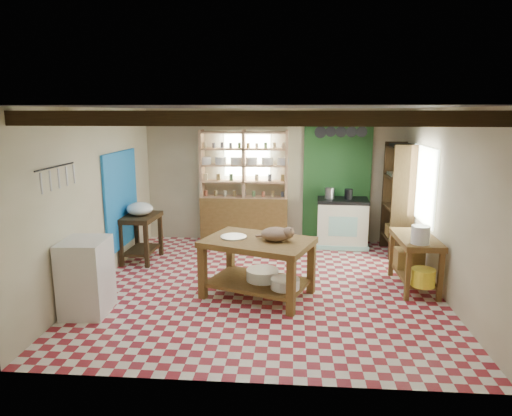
# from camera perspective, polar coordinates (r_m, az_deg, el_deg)

# --- Properties ---
(floor) EXTENTS (5.00, 5.00, 0.02)m
(floor) POSITION_cam_1_polar(r_m,az_deg,el_deg) (6.91, 1.13, -9.73)
(floor) COLOR maroon
(floor) RESTS_ON ground
(ceiling) EXTENTS (5.00, 5.00, 0.02)m
(ceiling) POSITION_cam_1_polar(r_m,az_deg,el_deg) (6.41, 1.23, 12.48)
(ceiling) COLOR #414045
(ceiling) RESTS_ON wall_back
(wall_back) EXTENTS (5.00, 0.04, 2.60)m
(wall_back) POSITION_cam_1_polar(r_m,az_deg,el_deg) (9.00, 2.11, 4.04)
(wall_back) COLOR beige
(wall_back) RESTS_ON floor
(wall_front) EXTENTS (5.00, 0.04, 2.60)m
(wall_front) POSITION_cam_1_polar(r_m,az_deg,el_deg) (4.11, -0.87, -5.66)
(wall_front) COLOR beige
(wall_front) RESTS_ON floor
(wall_left) EXTENTS (0.04, 5.00, 2.60)m
(wall_left) POSITION_cam_1_polar(r_m,az_deg,el_deg) (7.13, -19.33, 1.25)
(wall_left) COLOR beige
(wall_left) RESTS_ON floor
(wall_right) EXTENTS (0.04, 5.00, 2.60)m
(wall_right) POSITION_cam_1_polar(r_m,az_deg,el_deg) (6.86, 22.50, 0.61)
(wall_right) COLOR beige
(wall_right) RESTS_ON floor
(ceiling_beams) EXTENTS (5.00, 3.80, 0.15)m
(ceiling_beams) POSITION_cam_1_polar(r_m,az_deg,el_deg) (6.41, 1.22, 11.40)
(ceiling_beams) COLOR #332312
(ceiling_beams) RESTS_ON ceiling
(blue_wall_patch) EXTENTS (0.04, 1.40, 1.60)m
(blue_wall_patch) POSITION_cam_1_polar(r_m,az_deg,el_deg) (7.97, -16.46, 1.05)
(blue_wall_patch) COLOR blue
(blue_wall_patch) RESTS_ON wall_left
(green_wall_patch) EXTENTS (1.30, 0.04, 2.30)m
(green_wall_patch) POSITION_cam_1_polar(r_m,az_deg,el_deg) (9.01, 10.08, 3.55)
(green_wall_patch) COLOR #1F4F22
(green_wall_patch) RESTS_ON wall_back
(window_back) EXTENTS (0.90, 0.02, 0.80)m
(window_back) POSITION_cam_1_polar(r_m,az_deg,el_deg) (8.97, -1.09, 6.59)
(window_back) COLOR silver
(window_back) RESTS_ON wall_back
(window_right) EXTENTS (0.02, 1.30, 1.20)m
(window_right) POSITION_cam_1_polar(r_m,az_deg,el_deg) (7.78, 20.21, 2.79)
(window_right) COLOR silver
(window_right) RESTS_ON wall_right
(utensil_rail) EXTENTS (0.06, 0.90, 0.28)m
(utensil_rail) POSITION_cam_1_polar(r_m,az_deg,el_deg) (5.96, -23.71, 3.59)
(utensil_rail) COLOR black
(utensil_rail) RESTS_ON wall_left
(pot_rack) EXTENTS (0.86, 0.12, 0.36)m
(pot_rack) POSITION_cam_1_polar(r_m,az_deg,el_deg) (8.51, 10.58, 9.34)
(pot_rack) COLOR black
(pot_rack) RESTS_ON ceiling
(shelving_unit) EXTENTS (1.70, 0.34, 2.20)m
(shelving_unit) POSITION_cam_1_polar(r_m,az_deg,el_deg) (8.88, -1.50, 2.63)
(shelving_unit) COLOR tan
(shelving_unit) RESTS_ON floor
(tall_rack) EXTENTS (0.40, 0.86, 2.00)m
(tall_rack) POSITION_cam_1_polar(r_m,az_deg,el_deg) (8.56, 17.32, 1.05)
(tall_rack) COLOR #332312
(tall_rack) RESTS_ON floor
(work_table) EXTENTS (1.68, 1.40, 0.82)m
(work_table) POSITION_cam_1_polar(r_m,az_deg,el_deg) (6.42, 0.22, -7.48)
(work_table) COLOR brown
(work_table) RESTS_ON floor
(stove) EXTENTS (0.98, 0.69, 0.93)m
(stove) POSITION_cam_1_polar(r_m,az_deg,el_deg) (8.86, 10.70, -1.81)
(stove) COLOR silver
(stove) RESTS_ON floor
(prep_table) EXTENTS (0.59, 0.83, 0.81)m
(prep_table) POSITION_cam_1_polar(r_m,az_deg,el_deg) (8.12, -14.14, -3.65)
(prep_table) COLOR #332312
(prep_table) RESTS_ON floor
(white_cabinet) EXTENTS (0.57, 0.67, 0.97)m
(white_cabinet) POSITION_cam_1_polar(r_m,az_deg,el_deg) (6.25, -20.47, -8.06)
(white_cabinet) COLOR white
(white_cabinet) RESTS_ON floor
(right_counter) EXTENTS (0.55, 1.09, 0.77)m
(right_counter) POSITION_cam_1_polar(r_m,az_deg,el_deg) (7.09, 19.19, -6.42)
(right_counter) COLOR brown
(right_counter) RESTS_ON floor
(cat) EXTENTS (0.47, 0.39, 0.19)m
(cat) POSITION_cam_1_polar(r_m,az_deg,el_deg) (6.21, 2.52, -3.29)
(cat) COLOR #9B765A
(cat) RESTS_ON work_table
(steel_tray) EXTENTS (0.48, 0.48, 0.02)m
(steel_tray) POSITION_cam_1_polar(r_m,az_deg,el_deg) (6.39, -2.82, -3.62)
(steel_tray) COLOR #B0B0B8
(steel_tray) RESTS_ON work_table
(basin_large) EXTENTS (0.58, 0.58, 0.16)m
(basin_large) POSITION_cam_1_polar(r_m,az_deg,el_deg) (6.48, 0.81, -8.34)
(basin_large) COLOR white
(basin_large) RESTS_ON work_table
(basin_small) EXTENTS (0.50, 0.50, 0.14)m
(basin_small) POSITION_cam_1_polar(r_m,az_deg,el_deg) (6.21, 3.66, -9.40)
(basin_small) COLOR white
(basin_small) RESTS_ON work_table
(kettle_left) EXTENTS (0.19, 0.19, 0.21)m
(kettle_left) POSITION_cam_1_polar(r_m,az_deg,el_deg) (8.73, 9.21, 1.85)
(kettle_left) COLOR #B0B0B8
(kettle_left) RESTS_ON stove
(kettle_right) EXTENTS (0.16, 0.16, 0.19)m
(kettle_right) POSITION_cam_1_polar(r_m,az_deg,el_deg) (8.75, 11.50, 1.72)
(kettle_right) COLOR black
(kettle_right) RESTS_ON stove
(enamel_bowl) EXTENTS (0.47, 0.47, 0.22)m
(enamel_bowl) POSITION_cam_1_polar(r_m,az_deg,el_deg) (8.00, -14.33, -0.09)
(enamel_bowl) COLOR white
(enamel_bowl) RESTS_ON prep_table
(white_bucket) EXTENTS (0.25, 0.25, 0.25)m
(white_bucket) POSITION_cam_1_polar(r_m,az_deg,el_deg) (6.61, 19.86, -3.16)
(white_bucket) COLOR white
(white_bucket) RESTS_ON right_counter
(wicker_basket) EXTENTS (0.41, 0.33, 0.28)m
(wicker_basket) POSITION_cam_1_polar(r_m,az_deg,el_deg) (7.38, 18.56, -6.00)
(wicker_basket) COLOR olive
(wicker_basket) RESTS_ON right_counter
(yellow_tub) EXTENTS (0.33, 0.33, 0.24)m
(yellow_tub) POSITION_cam_1_polar(r_m,az_deg,el_deg) (6.70, 20.16, -8.14)
(yellow_tub) COLOR yellow
(yellow_tub) RESTS_ON right_counter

